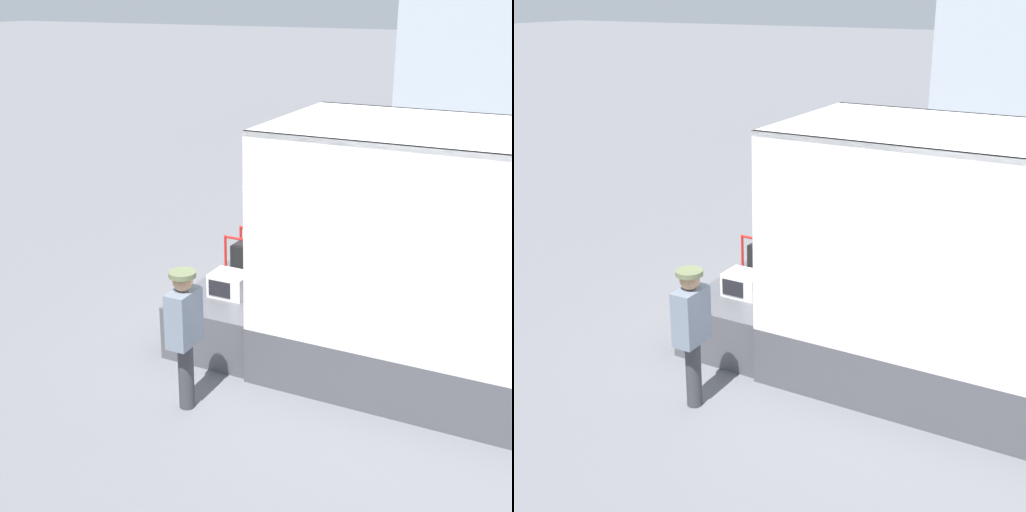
# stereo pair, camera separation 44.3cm
# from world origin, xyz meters

# --- Properties ---
(ground_plane) EXTENTS (160.00, 160.00, 0.00)m
(ground_plane) POSITION_xyz_m (0.00, 0.00, 0.00)
(ground_plane) COLOR slate
(tailgate_deck) EXTENTS (1.25, 2.25, 0.72)m
(tailgate_deck) POSITION_xyz_m (-0.62, 0.00, 0.36)
(tailgate_deck) COLOR #4C4C51
(tailgate_deck) RESTS_ON ground
(microwave) EXTENTS (0.49, 0.41, 0.31)m
(microwave) POSITION_xyz_m (-0.62, -0.37, 0.88)
(microwave) COLOR white
(microwave) RESTS_ON tailgate_deck
(portable_generator) EXTENTS (0.75, 0.51, 0.57)m
(portable_generator) POSITION_xyz_m (-0.68, 0.54, 0.94)
(portable_generator) COLOR black
(portable_generator) RESTS_ON tailgate_deck
(worker_person) EXTENTS (0.30, 0.44, 1.68)m
(worker_person) POSITION_xyz_m (-0.34, -1.97, 1.03)
(worker_person) COLOR #38383D
(worker_person) RESTS_ON ground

